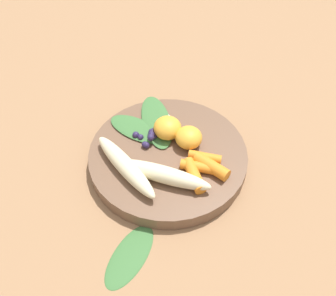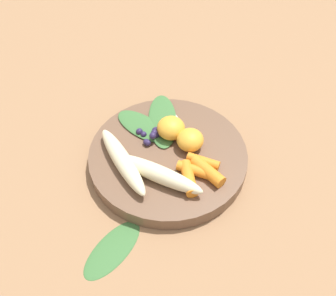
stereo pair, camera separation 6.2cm
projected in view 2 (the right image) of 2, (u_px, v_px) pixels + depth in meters
ground_plane at (168, 162)px, 0.65m from camera, size 2.40×2.40×0.00m
bowl at (168, 157)px, 0.64m from camera, size 0.26×0.26×0.03m
banana_peeled_left at (160, 174)px, 0.58m from camera, size 0.15×0.06×0.03m
banana_peeled_right at (123, 161)px, 0.60m from camera, size 0.12×0.12×0.03m
orange_segment_near at (171, 128)px, 0.64m from camera, size 0.05×0.05×0.03m
orange_segment_far at (190, 140)px, 0.63m from camera, size 0.04×0.04×0.03m
carrot_front at (189, 178)px, 0.59m from camera, size 0.04×0.06×0.02m
carrot_mid_left at (197, 171)px, 0.60m from camera, size 0.06×0.02×0.02m
carrot_mid_right at (208, 171)px, 0.59m from camera, size 0.06×0.05×0.02m
carrot_rear at (203, 161)px, 0.61m from camera, size 0.05×0.02×0.01m
blueberry_pile at (152, 134)px, 0.65m from camera, size 0.04×0.04×0.02m
coconut_shred_patch at (165, 122)px, 0.67m from camera, size 0.05×0.05×0.00m
kale_leaf_left at (163, 120)px, 0.68m from camera, size 0.09×0.14×0.00m
kale_leaf_right at (142, 126)px, 0.67m from camera, size 0.11×0.09×0.00m
kale_leaf_stray at (112, 249)px, 0.54m from camera, size 0.08×0.12×0.01m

